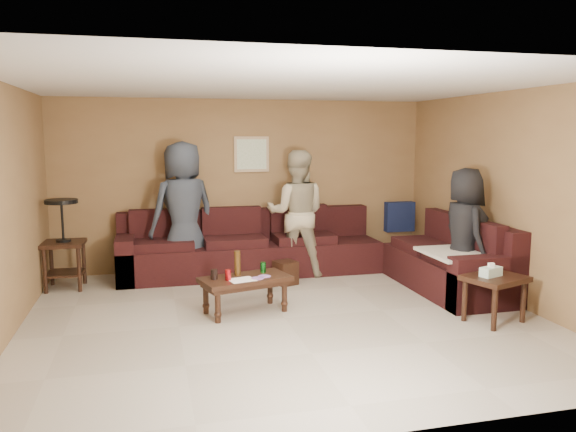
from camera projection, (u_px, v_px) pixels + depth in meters
The scene contains 10 objects.
room at pixel (284, 166), 5.88m from camera, with size 5.60×5.50×2.50m.
sectional_sofa at pixel (316, 256), 7.73m from camera, with size 4.65×2.90×0.97m.
coffee_table at pixel (245, 282), 6.27m from camera, with size 1.08×0.73×0.69m.
end_table_left at pixel (64, 242), 7.23m from camera, with size 0.53×0.53×1.17m.
side_table_right at pixel (494, 283), 5.95m from camera, with size 0.74×0.67×0.65m.
waste_bin at pixel (286, 273), 7.50m from camera, with size 0.26×0.26×0.31m, color black.
wall_art at pixel (252, 154), 8.28m from camera, with size 0.52×0.04×0.52m.
person_left at pixel (183, 211), 7.69m from camera, with size 0.93×0.60×1.90m, color #2B313C.
person_middle at pixel (296, 213), 7.93m from camera, with size 0.86×0.67×1.78m, color tan.
person_right at pixel (464, 233), 6.83m from camera, with size 0.78×0.51×1.59m, color black.
Camera 1 is at (-1.39, -5.73, 1.98)m, focal length 35.00 mm.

